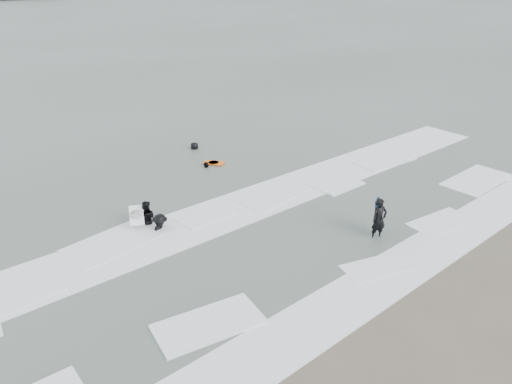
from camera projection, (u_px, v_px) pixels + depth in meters
ground at (360, 276)px, 15.42m from camera, size 320.00×320.00×0.00m
surfer_centre at (377, 239)px, 17.51m from camera, size 0.66×0.53×1.56m
surfer_wading at (147, 225)px, 18.45m from camera, size 0.92×0.87×1.50m
surfer_breaker at (161, 231)px, 18.01m from camera, size 1.13×0.97×1.52m
surfer_right_near at (207, 168)px, 23.47m from camera, size 0.90×0.82×1.47m
surfer_right_far at (195, 150)px, 25.78m from camera, size 0.86×0.89×1.54m
surf_foam at (279, 230)px, 17.98m from camera, size 30.03×9.06×0.09m
bodyboards at (237, 193)px, 19.78m from camera, size 7.05×9.80×1.25m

